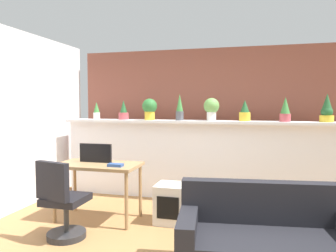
# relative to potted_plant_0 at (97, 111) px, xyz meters

# --- Properties ---
(divider_wall) EXTENTS (4.47, 0.16, 1.24)m
(divider_wall) POSITION_rel_potted_plant_0_xyz_m (1.77, 0.01, -0.80)
(divider_wall) COLOR white
(divider_wall) RESTS_ON ground
(plant_shelf) EXTENTS (4.47, 0.38, 0.04)m
(plant_shelf) POSITION_rel_potted_plant_0_xyz_m (1.77, -0.03, -0.16)
(plant_shelf) COLOR white
(plant_shelf) RESTS_ON divider_wall
(brick_wall_behind) EXTENTS (4.47, 0.10, 2.50)m
(brick_wall_behind) POSITION_rel_potted_plant_0_xyz_m (1.77, 0.61, -0.17)
(brick_wall_behind) COLOR brown
(brick_wall_behind) RESTS_ON ground
(potted_plant_0) EXTENTS (0.11, 0.11, 0.29)m
(potted_plant_0) POSITION_rel_potted_plant_0_xyz_m (0.00, 0.00, 0.00)
(potted_plant_0) COLOR silver
(potted_plant_0) RESTS_ON plant_shelf
(potted_plant_1) EXTENTS (0.17, 0.17, 0.32)m
(potted_plant_1) POSITION_rel_potted_plant_0_xyz_m (0.50, -0.02, -0.01)
(potted_plant_1) COLOR #B7474C
(potted_plant_1) RESTS_ON plant_shelf
(potted_plant_2) EXTENTS (0.24, 0.24, 0.35)m
(potted_plant_2) POSITION_rel_potted_plant_0_xyz_m (0.98, -0.06, 0.05)
(potted_plant_2) COLOR gold
(potted_plant_2) RESTS_ON plant_shelf
(potted_plant_3) EXTENTS (0.12, 0.12, 0.42)m
(potted_plant_3) POSITION_rel_potted_plant_0_xyz_m (1.48, -0.06, 0.06)
(potted_plant_3) COLOR #4C4C51
(potted_plant_3) RESTS_ON plant_shelf
(potted_plant_4) EXTENTS (0.24, 0.24, 0.35)m
(potted_plant_4) POSITION_rel_potted_plant_0_xyz_m (1.98, -0.03, 0.06)
(potted_plant_4) COLOR silver
(potted_plant_4) RESTS_ON plant_shelf
(potted_plant_5) EXTENTS (0.17, 0.17, 0.32)m
(potted_plant_5) POSITION_rel_potted_plant_0_xyz_m (2.48, -0.02, 0.00)
(potted_plant_5) COLOR gold
(potted_plant_5) RESTS_ON plant_shelf
(potted_plant_6) EXTENTS (0.16, 0.16, 0.36)m
(potted_plant_6) POSITION_rel_potted_plant_0_xyz_m (3.06, -0.03, 0.03)
(potted_plant_6) COLOR #B7474C
(potted_plant_6) RESTS_ON plant_shelf
(potted_plant_7) EXTENTS (0.19, 0.19, 0.41)m
(potted_plant_7) POSITION_rel_potted_plant_0_xyz_m (3.62, -0.01, 0.03)
(potted_plant_7) COLOR gold
(potted_plant_7) RESTS_ON plant_shelf
(desk) EXTENTS (1.10, 0.60, 0.75)m
(desk) POSITION_rel_potted_plant_0_xyz_m (0.63, -1.20, -0.75)
(desk) COLOR #99754C
(desk) RESTS_ON ground
(tv_monitor) EXTENTS (0.46, 0.04, 0.25)m
(tv_monitor) POSITION_rel_potted_plant_0_xyz_m (0.55, -1.12, -0.54)
(tv_monitor) COLOR black
(tv_monitor) RESTS_ON desk
(office_chair) EXTENTS (0.49, 0.49, 0.91)m
(office_chair) POSITION_rel_potted_plant_0_xyz_m (0.54, -1.90, -1.03)
(office_chair) COLOR #262628
(office_chair) RESTS_ON ground
(side_cube_shelf) EXTENTS (0.40, 0.41, 0.50)m
(side_cube_shelf) POSITION_rel_potted_plant_0_xyz_m (1.60, -1.06, -1.17)
(side_cube_shelf) COLOR silver
(side_cube_shelf) RESTS_ON ground
(book_on_desk) EXTENTS (0.19, 0.11, 0.04)m
(book_on_desk) POSITION_rel_potted_plant_0_xyz_m (0.94, -1.33, -0.65)
(book_on_desk) COLOR #2D4C8C
(book_on_desk) RESTS_ON desk
(couch) EXTENTS (1.64, 0.95, 0.80)m
(couch) POSITION_rel_potted_plant_0_xyz_m (2.74, -2.13, -1.14)
(couch) COLOR black
(couch) RESTS_ON ground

